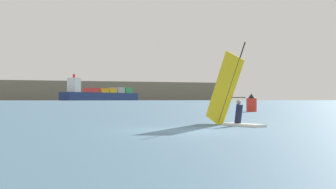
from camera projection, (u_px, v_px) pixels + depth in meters
name	position (u px, v px, depth m)	size (l,w,h in m)	color
ground_plane	(187.00, 130.00, 16.29)	(4000.00, 4000.00, 0.00)	#476B84
windsurfer	(233.00, 105.00, 19.56)	(1.93, 3.73, 4.23)	white
cargo_ship	(102.00, 94.00, 695.92)	(139.95, 136.45, 42.76)	navy
distant_headland	(133.00, 93.00, 1168.44)	(1087.55, 456.97, 44.37)	#756B56
channel_buoy	(252.00, 104.00, 41.75)	(1.08, 1.08, 1.92)	red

